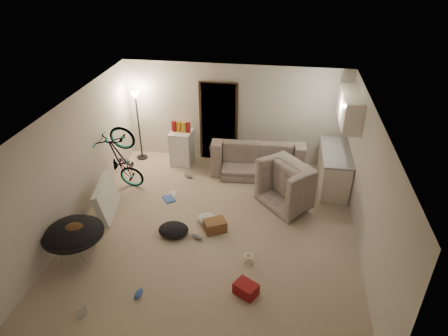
% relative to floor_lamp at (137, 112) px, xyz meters
% --- Properties ---
extents(floor, '(5.50, 6.00, 0.02)m').
position_rel_floor_lamp_xyz_m(floor, '(2.40, -2.65, -1.32)').
color(floor, '#B9A58F').
rests_on(floor, ground).
extents(ceiling, '(5.50, 6.00, 0.02)m').
position_rel_floor_lamp_xyz_m(ceiling, '(2.40, -2.65, 1.20)').
color(ceiling, white).
rests_on(ceiling, wall_back).
extents(wall_back, '(5.50, 0.02, 2.50)m').
position_rel_floor_lamp_xyz_m(wall_back, '(2.40, 0.36, -0.06)').
color(wall_back, beige).
rests_on(wall_back, floor).
extents(wall_front, '(5.50, 0.02, 2.50)m').
position_rel_floor_lamp_xyz_m(wall_front, '(2.40, -5.66, -0.06)').
color(wall_front, beige).
rests_on(wall_front, floor).
extents(wall_left, '(0.02, 6.00, 2.50)m').
position_rel_floor_lamp_xyz_m(wall_left, '(-0.36, -2.65, -0.06)').
color(wall_left, beige).
rests_on(wall_left, floor).
extents(wall_right, '(0.02, 6.00, 2.50)m').
position_rel_floor_lamp_xyz_m(wall_right, '(5.16, -2.65, -0.06)').
color(wall_right, beige).
rests_on(wall_right, floor).
extents(doorway, '(0.85, 0.10, 2.04)m').
position_rel_floor_lamp_xyz_m(doorway, '(2.00, 0.32, -0.29)').
color(doorway, black).
rests_on(doorway, floor).
extents(door_trim, '(0.97, 0.04, 2.10)m').
position_rel_floor_lamp_xyz_m(door_trim, '(2.00, 0.29, -0.29)').
color(door_trim, '#332211').
rests_on(door_trim, floor).
extents(floor_lamp, '(0.28, 0.28, 1.81)m').
position_rel_floor_lamp_xyz_m(floor_lamp, '(0.00, 0.00, 0.00)').
color(floor_lamp, black).
rests_on(floor_lamp, floor).
extents(kitchen_counter, '(0.60, 1.50, 0.88)m').
position_rel_floor_lamp_xyz_m(kitchen_counter, '(4.83, -0.65, -0.87)').
color(kitchen_counter, beige).
rests_on(kitchen_counter, floor).
extents(counter_top, '(0.64, 1.54, 0.04)m').
position_rel_floor_lamp_xyz_m(counter_top, '(4.83, -0.65, -0.41)').
color(counter_top, gray).
rests_on(counter_top, kitchen_counter).
extents(kitchen_uppers, '(0.38, 1.40, 0.65)m').
position_rel_floor_lamp_xyz_m(kitchen_uppers, '(4.96, -0.65, 0.64)').
color(kitchen_uppers, beige).
rests_on(kitchen_uppers, wall_right).
extents(sofa, '(2.27, 1.00, 0.65)m').
position_rel_floor_lamp_xyz_m(sofa, '(3.06, -0.20, -0.98)').
color(sofa, '#3C433B').
rests_on(sofa, floor).
extents(armchair, '(1.53, 1.54, 0.75)m').
position_rel_floor_lamp_xyz_m(armchair, '(4.03, -1.36, -0.93)').
color(armchair, '#3C433B').
rests_on(armchair, floor).
extents(bicycle, '(1.70, 0.82, 0.96)m').
position_rel_floor_lamp_xyz_m(bicycle, '(0.10, -1.47, -0.87)').
color(bicycle, black).
rests_on(bicycle, floor).
extents(book_asset, '(0.27, 0.25, 0.02)m').
position_rel_floor_lamp_xyz_m(book_asset, '(0.74, -5.10, -1.30)').
color(book_asset, maroon).
rests_on(book_asset, floor).
extents(mini_fridge, '(0.55, 0.55, 0.88)m').
position_rel_floor_lamp_xyz_m(mini_fridge, '(1.12, -0.10, -0.87)').
color(mini_fridge, white).
rests_on(mini_fridge, floor).
extents(snack_box_0, '(0.11, 0.09, 0.30)m').
position_rel_floor_lamp_xyz_m(snack_box_0, '(0.95, -0.10, -0.31)').
color(snack_box_0, maroon).
rests_on(snack_box_0, mini_fridge).
extents(snack_box_1, '(0.12, 0.10, 0.30)m').
position_rel_floor_lamp_xyz_m(snack_box_1, '(1.07, -0.10, -0.31)').
color(snack_box_1, orange).
rests_on(snack_box_1, mini_fridge).
extents(snack_box_2, '(0.10, 0.07, 0.30)m').
position_rel_floor_lamp_xyz_m(snack_box_2, '(1.19, -0.10, -0.31)').
color(snack_box_2, yellow).
rests_on(snack_box_2, mini_fridge).
extents(snack_box_3, '(0.10, 0.08, 0.30)m').
position_rel_floor_lamp_xyz_m(snack_box_3, '(1.31, -0.10, -0.31)').
color(snack_box_3, maroon).
rests_on(snack_box_3, mini_fridge).
extents(saucer_chair, '(1.07, 1.07, 0.76)m').
position_rel_floor_lamp_xyz_m(saucer_chair, '(0.10, -3.81, -0.86)').
color(saucer_chair, silver).
rests_on(saucer_chair, floor).
extents(hoodie, '(0.60, 0.55, 0.22)m').
position_rel_floor_lamp_xyz_m(hoodie, '(0.15, -3.84, -0.65)').
color(hoodie, '#4A3119').
rests_on(hoodie, saucer_chair).
extents(sofa_drape, '(0.65, 0.58, 0.28)m').
position_rel_floor_lamp_xyz_m(sofa_drape, '(2.11, -0.20, -0.77)').
color(sofa_drape, black).
rests_on(sofa_drape, sofa).
extents(tv_box, '(0.47, 1.13, 0.74)m').
position_rel_floor_lamp_xyz_m(tv_box, '(0.10, -2.43, -0.94)').
color(tv_box, silver).
rests_on(tv_box, floor).
extents(drink_case_a, '(0.51, 0.46, 0.24)m').
position_rel_floor_lamp_xyz_m(drink_case_a, '(2.42, -2.67, -1.19)').
color(drink_case_a, brown).
rests_on(drink_case_a, floor).
extents(drink_case_b, '(0.45, 0.42, 0.21)m').
position_rel_floor_lamp_xyz_m(drink_case_b, '(3.20, -4.19, -1.20)').
color(drink_case_b, maroon).
rests_on(drink_case_b, floor).
extents(juicer, '(0.17, 0.17, 0.24)m').
position_rel_floor_lamp_xyz_m(juicer, '(3.17, -3.48, -1.21)').
color(juicer, white).
rests_on(juicer, floor).
extents(newspaper, '(0.63, 0.72, 0.01)m').
position_rel_floor_lamp_xyz_m(newspaper, '(3.18, -0.58, -1.30)').
color(newspaper, '#B2B0A5').
rests_on(newspaper, floor).
extents(book_blue, '(0.34, 0.36, 0.03)m').
position_rel_floor_lamp_xyz_m(book_blue, '(1.22, -1.77, -1.29)').
color(book_blue, '#3255B6').
rests_on(book_blue, floor).
extents(book_white, '(0.23, 0.28, 0.02)m').
position_rel_floor_lamp_xyz_m(book_white, '(1.24, -1.57, -1.30)').
color(book_white, silver).
rests_on(book_white, floor).
extents(shoe_0, '(0.31, 0.16, 0.11)m').
position_rel_floor_lamp_xyz_m(shoe_0, '(2.87, -0.10, -1.25)').
color(shoe_0, '#3255B6').
rests_on(shoe_0, floor).
extents(shoe_1, '(0.26, 0.21, 0.09)m').
position_rel_floor_lamp_xyz_m(shoe_1, '(1.42, -0.78, -1.26)').
color(shoe_1, slate).
rests_on(shoe_1, floor).
extents(shoe_2, '(0.13, 0.25, 0.09)m').
position_rel_floor_lamp_xyz_m(shoe_2, '(1.48, -4.51, -1.26)').
color(shoe_2, '#3255B6').
rests_on(shoe_2, floor).
extents(shoe_3, '(0.27, 0.20, 0.09)m').
position_rel_floor_lamp_xyz_m(shoe_3, '(2.13, -2.98, -1.26)').
color(shoe_3, slate).
rests_on(shoe_3, floor).
extents(clothes_lump_a, '(0.63, 0.55, 0.19)m').
position_rel_floor_lamp_xyz_m(clothes_lump_a, '(1.64, -2.90, -1.21)').
color(clothes_lump_a, black).
rests_on(clothes_lump_a, floor).
extents(clothes_lump_b, '(0.44, 0.39, 0.13)m').
position_rel_floor_lamp_xyz_m(clothes_lump_b, '(2.56, -0.10, -1.24)').
color(clothes_lump_b, black).
rests_on(clothes_lump_b, floor).
extents(clothes_lump_c, '(0.55, 0.53, 0.13)m').
position_rel_floor_lamp_xyz_m(clothes_lump_c, '(2.22, -2.42, -1.24)').
color(clothes_lump_c, silver).
rests_on(clothes_lump_c, floor).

